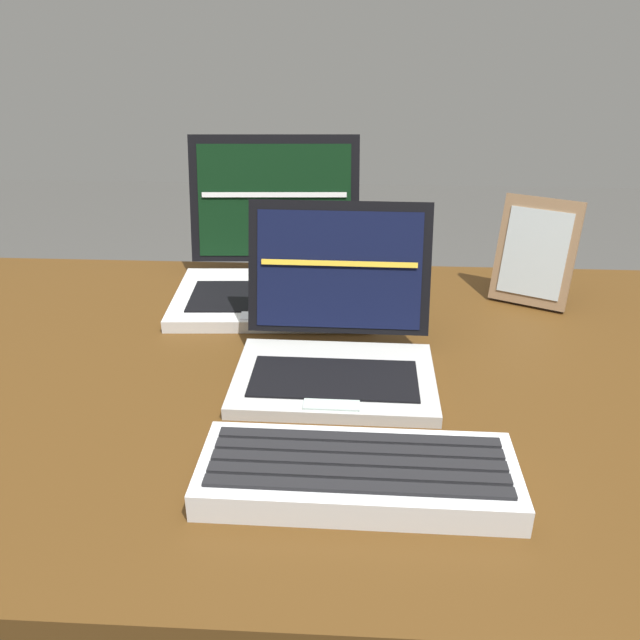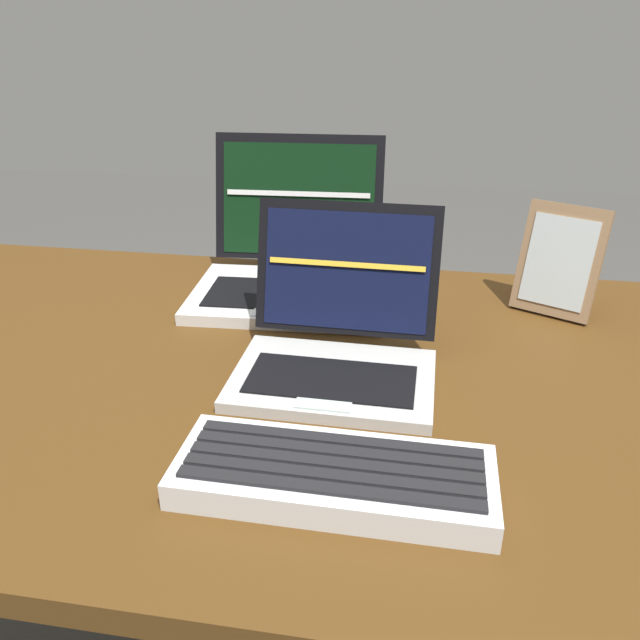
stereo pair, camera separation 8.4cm
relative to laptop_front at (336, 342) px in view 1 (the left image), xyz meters
The scene contains 5 objects.
desk 0.15m from the laptop_front, behind, with size 1.63×0.84×0.72m.
laptop_front is the anchor object (origin of this frame).
laptop_rear 0.29m from the laptop_front, 114.22° to the left, with size 0.34×0.30×0.25m.
external_keyboard 0.24m from the laptop_front, 82.73° to the right, with size 0.33×0.13×0.04m.
photo_frame 0.41m from the laptop_front, 38.06° to the left, with size 0.14×0.10×0.18m.
Camera 1 is at (0.09, -0.77, 1.17)m, focal length 36.12 mm.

